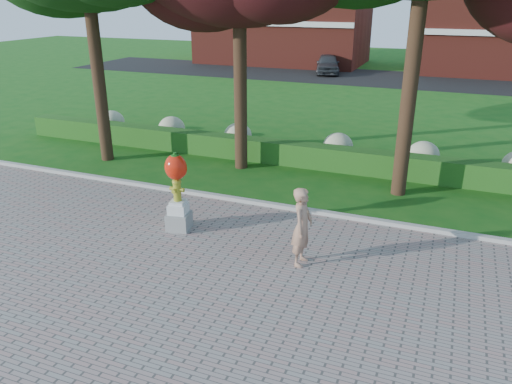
# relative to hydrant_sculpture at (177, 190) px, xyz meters

# --- Properties ---
(ground) EXTENTS (100.00, 100.00, 0.00)m
(ground) POSITION_rel_hydrant_sculpture_xyz_m (1.49, -0.73, -1.14)
(ground) COLOR #155415
(ground) RESTS_ON ground
(walkway) EXTENTS (40.00, 14.00, 0.04)m
(walkway) POSITION_rel_hydrant_sculpture_xyz_m (1.49, -4.73, -1.12)
(walkway) COLOR gray
(walkway) RESTS_ON ground
(curb) EXTENTS (40.00, 0.18, 0.15)m
(curb) POSITION_rel_hydrant_sculpture_xyz_m (1.49, 2.27, -1.07)
(curb) COLOR #ADADA5
(curb) RESTS_ON ground
(lawn_hedge) EXTENTS (24.00, 0.70, 0.80)m
(lawn_hedge) POSITION_rel_hydrant_sculpture_xyz_m (1.49, 6.27, -0.74)
(lawn_hedge) COLOR #224F16
(lawn_hedge) RESTS_ON ground
(hydrangea_row) EXTENTS (20.10, 1.10, 0.99)m
(hydrangea_row) POSITION_rel_hydrant_sculpture_xyz_m (2.07, 7.27, -0.59)
(hydrangea_row) COLOR beige
(hydrangea_row) RESTS_ON ground
(street) EXTENTS (50.00, 8.00, 0.02)m
(street) POSITION_rel_hydrant_sculpture_xyz_m (1.49, 27.27, -1.13)
(street) COLOR black
(street) RESTS_ON ground
(building_left) EXTENTS (14.00, 8.00, 7.00)m
(building_left) POSITION_rel_hydrant_sculpture_xyz_m (-8.51, 33.27, 2.36)
(building_left) COLOR maroon
(building_left) RESTS_ON ground
(building_right) EXTENTS (12.00, 8.00, 6.40)m
(building_right) POSITION_rel_hydrant_sculpture_xyz_m (9.49, 33.27, 2.06)
(building_right) COLOR maroon
(building_right) RESTS_ON ground
(hydrant_sculpture) EXTENTS (0.65, 0.65, 2.09)m
(hydrant_sculpture) POSITION_rel_hydrant_sculpture_xyz_m (0.00, 0.00, 0.00)
(hydrant_sculpture) COLOR gray
(hydrant_sculpture) RESTS_ON walkway
(woman) EXTENTS (0.44, 0.67, 1.84)m
(woman) POSITION_rel_hydrant_sculpture_xyz_m (3.47, -0.53, -0.19)
(woman) COLOR tan
(woman) RESTS_ON walkway
(parked_car) EXTENTS (2.71, 4.53, 1.44)m
(parked_car) POSITION_rel_hydrant_sculpture_xyz_m (-3.10, 28.05, -0.40)
(parked_car) COLOR #3C3F43
(parked_car) RESTS_ON street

